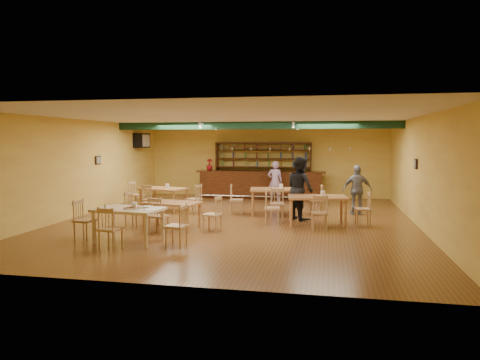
% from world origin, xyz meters
% --- Properties ---
extents(floor, '(12.00, 12.00, 0.00)m').
position_xyz_m(floor, '(0.00, 0.00, 0.00)').
color(floor, brown).
rests_on(floor, ground).
extents(ceiling_beam, '(10.00, 0.30, 0.25)m').
position_xyz_m(ceiling_beam, '(0.00, 2.80, 2.87)').
color(ceiling_beam, '#10321D').
rests_on(ceiling_beam, ceiling).
extents(track_rail_left, '(0.05, 2.50, 0.05)m').
position_xyz_m(track_rail_left, '(-1.80, 3.40, 2.94)').
color(track_rail_left, silver).
rests_on(track_rail_left, ceiling).
extents(track_rail_right, '(0.05, 2.50, 0.05)m').
position_xyz_m(track_rail_right, '(1.40, 3.40, 2.94)').
color(track_rail_right, silver).
rests_on(track_rail_right, ceiling).
extents(ac_unit, '(0.34, 0.70, 0.48)m').
position_xyz_m(ac_unit, '(-4.80, 4.20, 2.35)').
color(ac_unit, silver).
rests_on(ac_unit, wall_left).
extents(picture_left, '(0.04, 0.34, 0.28)m').
position_xyz_m(picture_left, '(-4.97, 1.00, 1.70)').
color(picture_left, black).
rests_on(picture_left, wall_left).
extents(picture_right, '(0.04, 0.34, 0.28)m').
position_xyz_m(picture_right, '(4.97, 0.50, 1.70)').
color(picture_right, black).
rests_on(picture_right, wall_right).
extents(bar_counter, '(5.17, 0.85, 1.13)m').
position_xyz_m(bar_counter, '(-0.11, 5.15, 0.56)').
color(bar_counter, black).
rests_on(bar_counter, ground).
extents(back_bar_hutch, '(4.00, 0.40, 2.28)m').
position_xyz_m(back_bar_hutch, '(-0.11, 5.78, 1.14)').
color(back_bar_hutch, black).
rests_on(back_bar_hutch, ground).
extents(poinsettia, '(0.34, 0.34, 0.47)m').
position_xyz_m(poinsettia, '(-2.25, 5.15, 1.37)').
color(poinsettia, maroon).
rests_on(poinsettia, bar_counter).
extents(dining_table_a, '(1.72, 1.31, 0.76)m').
position_xyz_m(dining_table_a, '(-2.84, 1.44, 0.38)').
color(dining_table_a, brown).
rests_on(dining_table_a, ground).
extents(dining_table_b, '(1.77, 1.22, 0.82)m').
position_xyz_m(dining_table_b, '(0.96, 1.40, 0.41)').
color(dining_table_b, brown).
rests_on(dining_table_b, ground).
extents(dining_table_c, '(1.57, 1.09, 0.72)m').
position_xyz_m(dining_table_c, '(-1.48, -1.53, 0.36)').
color(dining_table_c, brown).
rests_on(dining_table_c, ground).
extents(dining_table_d, '(1.71, 1.14, 0.80)m').
position_xyz_m(dining_table_d, '(2.29, -0.15, 0.40)').
color(dining_table_d, brown).
rests_on(dining_table_d, ground).
extents(near_table, '(1.59, 1.12, 0.80)m').
position_xyz_m(near_table, '(-1.90, -3.26, 0.40)').
color(near_table, '#CCAE88').
rests_on(near_table, ground).
extents(pizza_tray, '(0.54, 0.54, 0.01)m').
position_xyz_m(pizza_tray, '(-1.79, -3.26, 0.81)').
color(pizza_tray, silver).
rests_on(pizza_tray, near_table).
extents(parmesan_shaker, '(0.08, 0.08, 0.11)m').
position_xyz_m(parmesan_shaker, '(-2.38, -3.42, 0.85)').
color(parmesan_shaker, '#EAE5C6').
rests_on(parmesan_shaker, near_table).
extents(napkin_stack, '(0.22, 0.18, 0.03)m').
position_xyz_m(napkin_stack, '(-1.53, -3.05, 0.81)').
color(napkin_stack, white).
rests_on(napkin_stack, near_table).
extents(pizza_server, '(0.32, 0.24, 0.00)m').
position_xyz_m(pizza_server, '(-1.63, -3.21, 0.82)').
color(pizza_server, silver).
rests_on(pizza_server, pizza_tray).
extents(side_plate, '(0.24, 0.24, 0.01)m').
position_xyz_m(side_plate, '(-1.31, -3.47, 0.81)').
color(side_plate, white).
rests_on(side_plate, near_table).
extents(patron_bar, '(0.59, 0.40, 1.57)m').
position_xyz_m(patron_bar, '(0.57, 4.33, 0.79)').
color(patron_bar, purple).
rests_on(patron_bar, ground).
extents(patron_right_a, '(1.11, 1.15, 1.87)m').
position_xyz_m(patron_right_a, '(1.76, 0.60, 0.94)').
color(patron_right_a, black).
rests_on(patron_right_a, ground).
extents(patron_right_b, '(0.96, 0.48, 1.58)m').
position_xyz_m(patron_right_b, '(3.49, 1.85, 0.79)').
color(patron_right_b, slate).
rests_on(patron_right_b, ground).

